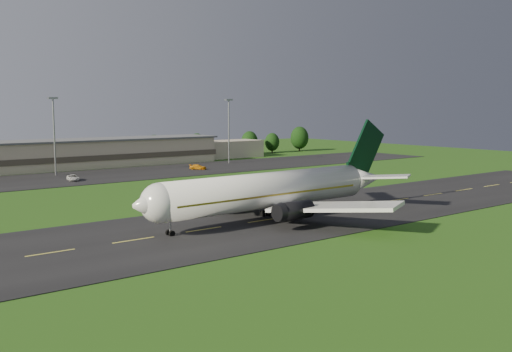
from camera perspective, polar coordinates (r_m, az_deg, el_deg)
ground at (r=83.36m, az=-5.25°, el=-5.41°), size 360.00×360.00×0.00m
taxiway at (r=83.35m, az=-5.25°, el=-5.37°), size 220.00×30.00×0.10m
apron at (r=148.54m, az=-20.24°, el=-0.38°), size 260.00×30.00×0.10m
airliner at (r=89.77m, az=1.53°, el=-1.47°), size 51.28×42.17×15.57m
terminal at (r=173.04m, az=-20.66°, el=1.88°), size 145.00×16.00×8.40m
light_mast_centre at (r=156.71m, az=-19.56°, el=4.66°), size 2.40×1.20×20.35m
light_mast_east at (r=181.37m, az=-2.74°, el=5.29°), size 2.40×1.20×20.35m
tree_line at (r=191.37m, az=-13.48°, el=2.80°), size 191.76×7.79×9.98m
service_vehicle_c at (r=144.61m, az=-17.83°, el=-0.16°), size 3.27×5.48×1.43m
service_vehicle_d at (r=163.54m, az=-5.82°, el=0.90°), size 4.74×4.90×1.41m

